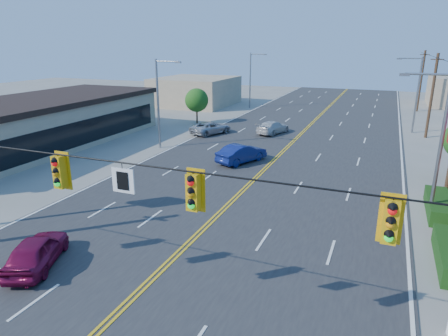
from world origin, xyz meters
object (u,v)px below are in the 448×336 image
at_px(signal_span, 89,193).
at_px(car_blue, 242,154).
at_px(car_white, 273,128).
at_px(car_silver, 211,128).
at_px(car_magenta, 36,252).

relative_size(signal_span, car_blue, 5.38).
bearing_deg(car_white, signal_span, 111.19).
relative_size(car_white, car_silver, 0.97).
relative_size(signal_span, car_white, 5.35).
height_order(signal_span, car_blue, signal_span).
bearing_deg(signal_span, car_white, 95.00).
bearing_deg(signal_span, car_magenta, 158.32).
xyz_separation_m(signal_span, car_magenta, (-5.03, 2.00, -4.20)).
height_order(signal_span, car_magenta, signal_span).
height_order(car_blue, car_white, car_blue).
height_order(car_magenta, car_white, car_magenta).
relative_size(signal_span, car_magenta, 6.02).
xyz_separation_m(car_magenta, car_white, (2.26, 29.73, -0.03)).
distance_m(car_blue, car_silver, 11.05).
bearing_deg(car_blue, car_magenta, 104.95).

